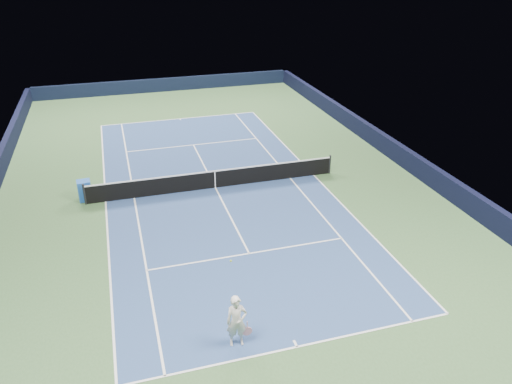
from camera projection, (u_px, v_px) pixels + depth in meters
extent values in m
plane|color=#375931|center=(215.00, 188.00, 25.78)|extent=(40.00, 40.00, 0.00)
cube|color=black|center=(165.00, 85.00, 42.55)|extent=(22.00, 0.35, 1.10)
cube|color=black|center=(401.00, 155.00, 28.30)|extent=(0.35, 40.00, 1.10)
cube|color=navy|center=(215.00, 188.00, 25.78)|extent=(10.97, 23.77, 0.01)
cube|color=white|center=(180.00, 119.00, 35.98)|extent=(10.97, 0.08, 0.00)
cube|color=white|center=(297.00, 347.00, 15.58)|extent=(10.97, 0.08, 0.00)
cube|color=white|center=(314.00, 175.00, 27.18)|extent=(0.08, 23.77, 0.00)
cube|color=white|center=(106.00, 202.00, 24.38)|extent=(0.08, 23.77, 0.00)
cube|color=white|center=(290.00, 178.00, 26.83)|extent=(0.08, 23.77, 0.00)
cube|color=white|center=(134.00, 198.00, 24.73)|extent=(0.08, 23.77, 0.00)
cube|color=white|center=(193.00, 145.00, 31.27)|extent=(8.23, 0.08, 0.00)
cube|color=white|center=(249.00, 253.00, 20.28)|extent=(8.23, 0.08, 0.00)
cube|color=white|center=(215.00, 188.00, 25.78)|extent=(0.08, 12.80, 0.00)
cube|color=white|center=(180.00, 119.00, 35.85)|extent=(0.08, 0.30, 0.00)
cube|color=white|center=(295.00, 344.00, 15.71)|extent=(0.08, 0.30, 0.00)
cylinder|color=black|center=(84.00, 194.00, 23.91)|extent=(0.10, 0.10, 1.07)
cylinder|color=black|center=(330.00, 164.00, 27.18)|extent=(0.10, 0.10, 1.07)
cube|color=black|center=(215.00, 180.00, 25.58)|extent=(12.80, 0.03, 0.91)
cube|color=white|center=(215.00, 171.00, 25.36)|extent=(12.80, 0.04, 0.06)
cube|color=white|center=(215.00, 180.00, 25.58)|extent=(0.05, 0.04, 0.91)
cube|color=blue|center=(85.00, 190.00, 24.34)|extent=(0.67, 0.62, 1.03)
cube|color=silver|center=(91.00, 191.00, 24.44)|extent=(0.10, 0.45, 0.46)
imported|color=silver|center=(237.00, 321.00, 15.32)|extent=(0.70, 0.50, 1.79)
cylinder|color=pink|center=(247.00, 325.00, 15.45)|extent=(0.03, 0.03, 0.30)
cylinder|color=black|center=(247.00, 331.00, 15.55)|extent=(0.30, 0.02, 0.30)
cylinder|color=pink|center=(247.00, 331.00, 15.55)|extent=(0.32, 0.03, 0.32)
sphere|color=#A2C128|center=(231.00, 261.00, 15.51)|extent=(0.07, 0.07, 0.07)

